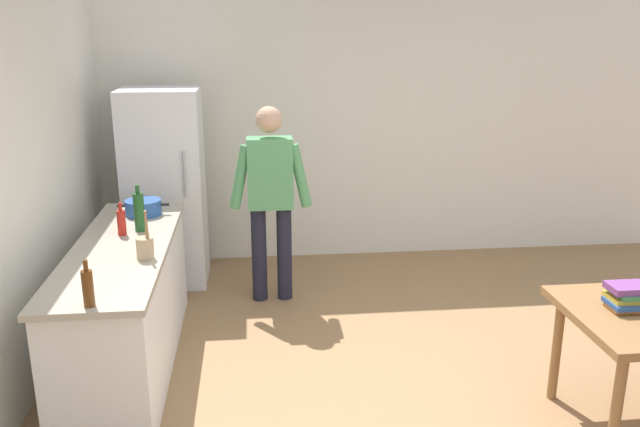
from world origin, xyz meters
name	(u,v)px	position (x,y,z in m)	size (l,w,h in m)	color
ground_plane	(434,409)	(0.00, 0.00, 0.00)	(14.00, 14.00, 0.00)	#936D47
wall_back	(359,126)	(0.00, 3.00, 1.35)	(6.40, 0.12, 2.70)	silver
kitchen_counter	(127,305)	(-2.00, 0.80, 0.45)	(0.64, 2.20, 0.90)	white
refrigerator	(165,188)	(-1.90, 2.40, 0.90)	(0.70, 0.67, 1.80)	white
person	(270,192)	(-0.95, 1.85, 0.98)	(0.70, 0.22, 1.70)	#1E1E2D
cooking_pot	(143,207)	(-1.96, 1.53, 0.96)	(0.40, 0.28, 0.12)	#285193
utensil_jar	(145,247)	(-1.79, 0.50, 0.98)	(0.11, 0.11, 0.32)	tan
bottle_beer_brown	(88,288)	(-1.98, -0.21, 1.01)	(0.06, 0.06, 0.26)	#5B3314
bottle_sauce_red	(121,222)	(-2.03, 1.02, 1.00)	(0.06, 0.06, 0.24)	#B22319
bottle_wine_green	(139,211)	(-1.92, 1.10, 1.05)	(0.08, 0.08, 0.34)	#1E5123
book_stack	(631,296)	(1.06, -0.24, 0.82)	(0.28, 0.21, 0.15)	orange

